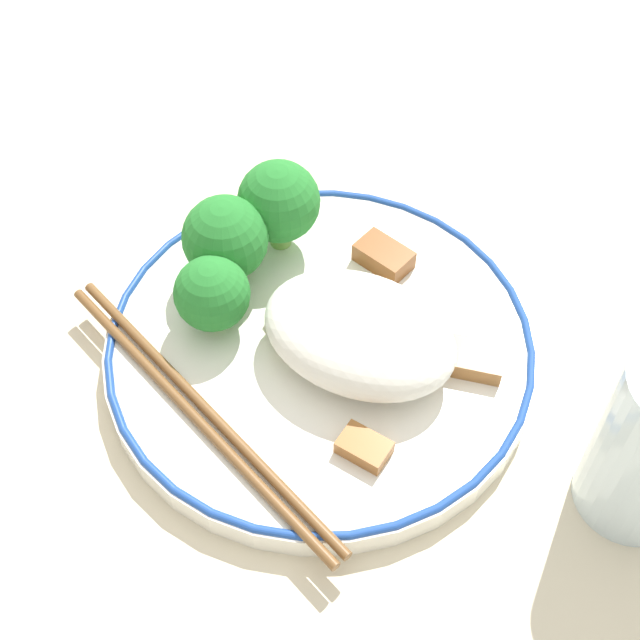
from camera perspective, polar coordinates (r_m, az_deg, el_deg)
ground_plane at (r=0.55m, az=0.00°, el=-2.37°), size 3.00×3.00×0.00m
plate at (r=0.54m, az=0.00°, el=-1.73°), size 0.26×0.26×0.02m
rice_mound at (r=0.51m, az=2.62°, el=-0.72°), size 0.12×0.08×0.04m
broccoli_back_left at (r=0.56m, az=-2.65°, el=7.55°), size 0.05×0.05×0.06m
broccoli_back_center at (r=0.55m, az=-6.08°, el=5.20°), size 0.05×0.05×0.06m
broccoli_back_right at (r=0.53m, az=-6.92°, el=1.66°), size 0.05×0.05×0.05m
meat_near_front at (r=0.54m, az=-1.18°, el=-0.23°), size 0.04×0.04×0.01m
meat_near_left at (r=0.49m, az=2.84°, el=-8.14°), size 0.03×0.02×0.01m
meat_near_right at (r=0.57m, az=4.10°, el=4.09°), size 0.04×0.03×0.01m
meat_near_back at (r=0.53m, az=9.75°, el=-2.49°), size 0.04×0.03×0.01m
chopsticks at (r=0.51m, az=-7.76°, el=-5.81°), size 0.23×0.10×0.01m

